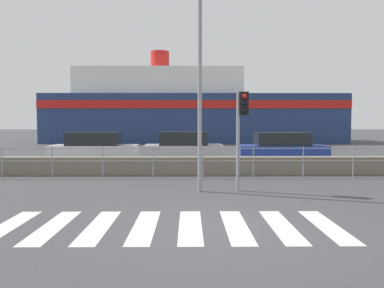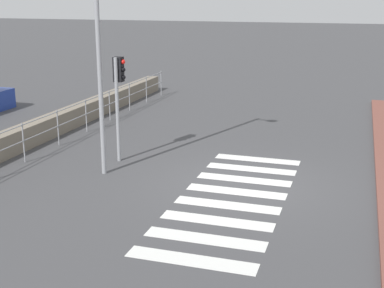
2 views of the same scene
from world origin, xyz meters
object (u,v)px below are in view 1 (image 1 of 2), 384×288
object	(u,v)px
streetlamp	(200,45)
ferry_boat	(187,112)
parked_car_blue	(281,149)
traffic_light_far	(242,118)
parked_car_silver	(184,148)
parked_car_white	(94,149)

from	to	relation	value
streetlamp	ferry_boat	distance (m)	26.11
ferry_boat	parked_car_blue	size ratio (longest dim) A/B	6.21
traffic_light_far	ferry_boat	size ratio (longest dim) A/B	0.11
streetlamp	parked_car_silver	world-z (taller)	streetlamp
ferry_boat	parked_car_silver	size ratio (longest dim) A/B	6.91
streetlamp	parked_car_white	xyz separation A→B (m)	(-5.19, 8.49, -3.60)
traffic_light_far	parked_car_blue	xyz separation A→B (m)	(3.25, 8.28, -1.52)
streetlamp	parked_car_blue	bearing A→B (deg)	62.18
parked_car_blue	streetlamp	bearing A→B (deg)	-117.82
parked_car_white	parked_car_silver	world-z (taller)	parked_car_silver
parked_car_white	parked_car_silver	distance (m)	4.61
traffic_light_far	streetlamp	distance (m)	2.43
ferry_boat	parked_car_white	world-z (taller)	ferry_boat
streetlamp	ferry_boat	size ratio (longest dim) A/B	0.25
ferry_boat	streetlamp	bearing A→B (deg)	-88.98
parked_car_blue	traffic_light_far	bearing A→B (deg)	-111.42
traffic_light_far	parked_car_white	xyz separation A→B (m)	(-6.42, 8.28, -1.51)
parked_car_blue	parked_car_white	bearing A→B (deg)	-180.00
parked_car_white	parked_car_silver	size ratio (longest dim) A/B	1.10
parked_car_white	traffic_light_far	bearing A→B (deg)	-52.18
parked_car_white	parked_car_blue	world-z (taller)	parked_car_white
streetlamp	parked_car_white	world-z (taller)	streetlamp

